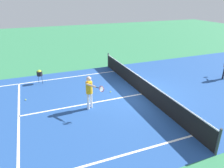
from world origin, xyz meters
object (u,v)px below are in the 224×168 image
object	(u,v)px
player_near	(90,89)
tennis_ball_near_net	(110,92)
net	(142,86)
tennis_ball_mid_court	(26,100)
ball_hopper	(39,73)

from	to	relation	value
player_near	tennis_ball_near_net	bearing A→B (deg)	130.88
net	tennis_ball_mid_court	world-z (taller)	net
net	ball_hopper	distance (m)	6.36
net	tennis_ball_mid_court	distance (m)	6.29
net	tennis_ball_near_net	world-z (taller)	net
net	tennis_ball_mid_court	xyz separation A→B (m)	(-1.58, -6.07, -0.46)
player_near	tennis_ball_mid_court	xyz separation A→B (m)	(-2.09, -2.93, -1.00)
net	tennis_ball_near_net	distance (m)	1.83
ball_hopper	tennis_ball_near_net	xyz separation A→B (m)	(2.89, 3.58, -0.64)
net	player_near	distance (m)	3.22
net	player_near	bearing A→B (deg)	-80.74
tennis_ball_near_net	ball_hopper	bearing A→B (deg)	-128.89
player_near	ball_hopper	size ratio (longest dim) A/B	1.90
ball_hopper	player_near	bearing A→B (deg)	25.07
ball_hopper	tennis_ball_near_net	bearing A→B (deg)	51.11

